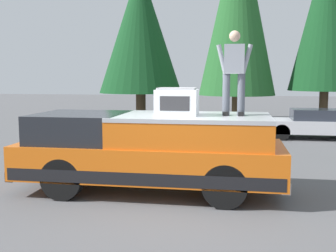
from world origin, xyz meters
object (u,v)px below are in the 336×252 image
at_px(compressor_unit, 177,102).
at_px(pickup_truck, 150,151).
at_px(person_on_truck_bed, 234,71).
at_px(parked_car_silver, 314,124).

bearing_deg(compressor_unit, pickup_truck, 78.66).
relative_size(compressor_unit, person_on_truck_bed, 0.50).
distance_m(compressor_unit, person_on_truck_bed, 1.30).
bearing_deg(person_on_truck_bed, parked_car_silver, -20.16).
bearing_deg(person_on_truck_bed, compressor_unit, 98.16).
bearing_deg(parked_car_silver, pickup_truck, 150.39).
height_order(pickup_truck, compressor_unit, compressor_unit).
bearing_deg(compressor_unit, person_on_truck_bed, -81.84).
bearing_deg(parked_car_silver, person_on_truck_bed, 159.84).
xyz_separation_m(compressor_unit, parked_car_silver, (8.54, -4.21, -1.35)).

